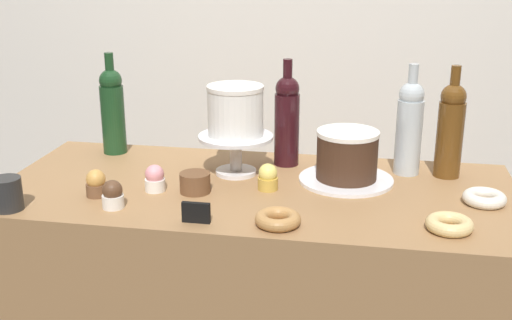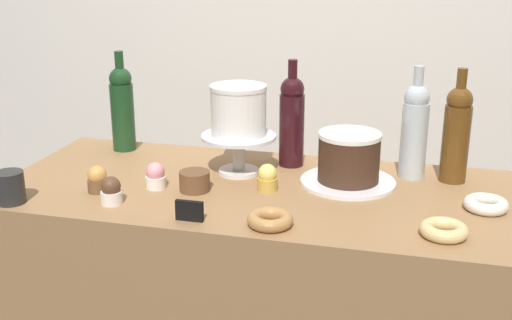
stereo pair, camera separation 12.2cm
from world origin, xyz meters
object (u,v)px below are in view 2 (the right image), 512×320
at_px(cupcake_strawberry, 155,176).
at_px(white_layer_cake, 238,110).
at_px(chocolate_round_cake, 349,157).
at_px(donut_glazed, 444,230).
at_px(price_sign_chalkboard, 189,211).
at_px(donut_sugar, 486,204).
at_px(cupcake_chocolate, 111,191).
at_px(donut_maple, 270,220).
at_px(wine_bottle_amber, 456,132).
at_px(coffee_cup_ceramic, 10,187).
at_px(cake_stand_pedestal, 239,147).
at_px(wine_bottle_dark_red, 292,119).
at_px(wine_bottle_clear, 415,129).
at_px(cookie_stack, 195,181).
at_px(cupcake_lemon, 267,178).
at_px(wine_bottle_green, 122,107).
at_px(cupcake_caramel, 98,180).

bearing_deg(cupcake_strawberry, white_layer_cake, 42.76).
bearing_deg(chocolate_round_cake, donut_glazed, -49.15).
bearing_deg(price_sign_chalkboard, donut_sugar, 19.44).
bearing_deg(cupcake_chocolate, price_sign_chalkboard, -12.96).
xyz_separation_m(cupcake_chocolate, donut_maple, (0.43, -0.03, -0.02)).
relative_size(wine_bottle_amber, coffee_cup_ceramic, 3.83).
xyz_separation_m(cake_stand_pedestal, cupcake_chocolate, (-0.26, -0.31, -0.05)).
bearing_deg(donut_sugar, white_layer_cake, 170.47).
height_order(wine_bottle_dark_red, wine_bottle_clear, same).
bearing_deg(white_layer_cake, cupcake_strawberry, -137.24).
relative_size(cookie_stack, price_sign_chalkboard, 1.20).
bearing_deg(white_layer_cake, cookie_stack, -115.18).
bearing_deg(white_layer_cake, cake_stand_pedestal, -90.00).
bearing_deg(donut_maple, cupcake_lemon, 104.91).
xyz_separation_m(wine_bottle_clear, cupcake_chocolate, (-0.75, -0.41, -0.11)).
height_order(wine_bottle_green, cupcake_chocolate, wine_bottle_green).
height_order(donut_maple, donut_glazed, same).
distance_m(donut_sugar, price_sign_chalkboard, 0.75).
bearing_deg(coffee_cup_ceramic, cupcake_strawberry, 30.86).
xyz_separation_m(wine_bottle_amber, cupcake_strawberry, (-0.80, -0.27, -0.11)).
bearing_deg(cupcake_lemon, donut_maple, -75.09).
height_order(white_layer_cake, chocolate_round_cake, white_layer_cake).
height_order(wine_bottle_dark_red, cupcake_lemon, wine_bottle_dark_red).
relative_size(cake_stand_pedestal, price_sign_chalkboard, 3.13).
bearing_deg(cupcake_strawberry, cupcake_lemon, 12.03).
bearing_deg(chocolate_round_cake, cake_stand_pedestal, 178.60).
height_order(wine_bottle_dark_red, donut_sugar, wine_bottle_dark_red).
bearing_deg(cake_stand_pedestal, cupcake_chocolate, -129.58).
relative_size(chocolate_round_cake, cupcake_strawberry, 2.36).
height_order(wine_bottle_dark_red, cupcake_chocolate, wine_bottle_dark_red).
bearing_deg(wine_bottle_clear, donut_sugar, -47.89).
bearing_deg(wine_bottle_green, coffee_cup_ceramic, -99.50).
xyz_separation_m(cupcake_lemon, donut_maple, (0.06, -0.23, -0.02)).
bearing_deg(cupcake_lemon, cupcake_strawberry, -167.97).
height_order(chocolate_round_cake, cupcake_caramel, chocolate_round_cake).
distance_m(cake_stand_pedestal, coffee_cup_ceramic, 0.64).
xyz_separation_m(donut_sugar, price_sign_chalkboard, (-0.71, -0.25, 0.01)).
bearing_deg(cupcake_chocolate, cupcake_lemon, 28.36).
distance_m(cupcake_chocolate, donut_sugar, 0.96).
bearing_deg(cake_stand_pedestal, cookie_stack, -115.18).
bearing_deg(wine_bottle_clear, donut_glazed, -78.11).
bearing_deg(cupcake_lemon, coffee_cup_ceramic, -157.60).
relative_size(wine_bottle_green, cookie_stack, 3.87).
xyz_separation_m(cupcake_caramel, donut_glazed, (0.91, -0.06, -0.02)).
bearing_deg(wine_bottle_amber, wine_bottle_green, 177.59).
height_order(wine_bottle_green, cupcake_lemon, wine_bottle_green).
xyz_separation_m(cupcake_lemon, coffee_cup_ceramic, (-0.63, -0.26, 0.01)).
xyz_separation_m(donut_glazed, price_sign_chalkboard, (-0.60, -0.06, 0.01)).
bearing_deg(price_sign_chalkboard, cupcake_strawberry, 131.62).
bearing_deg(wine_bottle_dark_red, chocolate_round_cake, -32.95).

